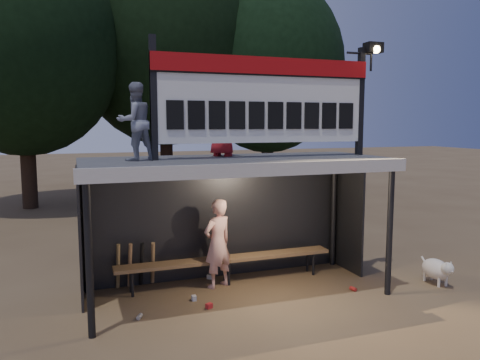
# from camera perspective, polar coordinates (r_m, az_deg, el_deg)

# --- Properties ---
(ground) EXTENTS (80.00, 80.00, 0.00)m
(ground) POSITION_cam_1_polar(r_m,az_deg,el_deg) (8.23, -0.39, -13.64)
(ground) COLOR brown
(ground) RESTS_ON ground
(player) EXTENTS (0.68, 0.58, 1.58)m
(player) POSITION_cam_1_polar(r_m,az_deg,el_deg) (8.31, -2.74, -7.72)
(player) COLOR white
(player) RESTS_ON ground
(child_a) EXTENTS (0.70, 0.63, 1.19)m
(child_a) POSITION_cam_1_polar(r_m,az_deg,el_deg) (7.35, -12.68, 6.95)
(child_a) COLOR gray
(child_a) RESTS_ON dugout_shelter
(child_b) EXTENTS (0.65, 0.62, 1.12)m
(child_b) POSITION_cam_1_polar(r_m,az_deg,el_deg) (8.13, -2.18, 6.84)
(child_b) COLOR #AB1A21
(child_b) RESTS_ON dugout_shelter
(dugout_shelter) EXTENTS (5.10, 2.08, 2.32)m
(dugout_shelter) POSITION_cam_1_polar(r_m,az_deg,el_deg) (8.00, -0.97, -0.57)
(dugout_shelter) COLOR #3E3F41
(dugout_shelter) RESTS_ON ground
(scoreboard_assembly) EXTENTS (4.10, 0.27, 1.99)m
(scoreboard_assembly) POSITION_cam_1_polar(r_m,az_deg,el_deg) (7.91, 3.49, 10.06)
(scoreboard_assembly) COLOR black
(scoreboard_assembly) RESTS_ON dugout_shelter
(bench) EXTENTS (4.00, 0.35, 0.48)m
(bench) POSITION_cam_1_polar(r_m,az_deg,el_deg) (8.58, -1.62, -9.70)
(bench) COLOR brown
(bench) RESTS_ON ground
(tree_left) EXTENTS (6.46, 6.46, 9.27)m
(tree_left) POSITION_cam_1_polar(r_m,az_deg,el_deg) (17.53, -25.07, 14.93)
(tree_left) COLOR #312015
(tree_left) RESTS_ON ground
(tree_mid) EXTENTS (7.22, 7.22, 10.36)m
(tree_mid) POSITION_cam_1_polar(r_m,az_deg,el_deg) (19.38, -9.21, 16.60)
(tree_mid) COLOR black
(tree_mid) RESTS_ON ground
(tree_right) EXTENTS (6.08, 6.08, 8.72)m
(tree_right) POSITION_cam_1_polar(r_m,az_deg,el_deg) (19.44, 3.44, 13.74)
(tree_right) COLOR black
(tree_right) RESTS_ON ground
(dog) EXTENTS (0.36, 0.81, 0.49)m
(dog) POSITION_cam_1_polar(r_m,az_deg,el_deg) (9.28, 22.90, -9.97)
(dog) COLOR silver
(dog) RESTS_ON ground
(bats) EXTENTS (0.69, 0.35, 0.84)m
(bats) POSITION_cam_1_polar(r_m,az_deg,el_deg) (8.51, -12.60, -10.04)
(bats) COLOR olive
(bats) RESTS_ON ground
(litter) EXTENTS (3.76, 1.57, 0.08)m
(litter) POSITION_cam_1_polar(r_m,az_deg,el_deg) (8.01, -2.07, -13.94)
(litter) COLOR red
(litter) RESTS_ON ground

